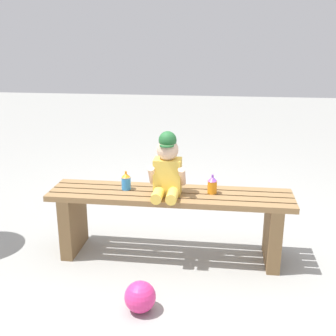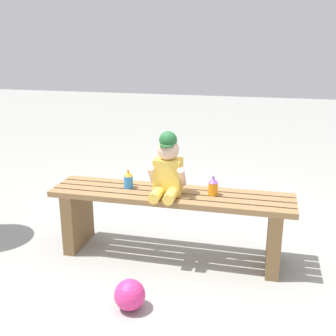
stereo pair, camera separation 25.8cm
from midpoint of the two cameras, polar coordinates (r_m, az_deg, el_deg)
name	(u,v)px [view 2 (the right image)]	position (r m, az deg, el deg)	size (l,w,h in m)	color
ground_plane	(171,255)	(2.88, 2.99, -11.80)	(16.00, 16.00, 0.00)	#999993
park_bench	(171,214)	(2.74, 3.09, -6.28)	(1.56, 0.34, 0.45)	olive
child_figure	(167,168)	(2.60, 2.77, -0.02)	(0.23, 0.27, 0.40)	#F2C64C
sippy_cup_left	(128,179)	(2.75, -2.74, -1.61)	(0.06, 0.06, 0.12)	#338CE5
sippy_cup_right	(213,186)	(2.66, 8.94, -2.51)	(0.06, 0.06, 0.12)	orange
toy_ball	(130,295)	(2.34, -1.95, -16.95)	(0.17, 0.17, 0.17)	#E5337F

